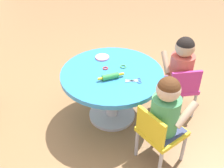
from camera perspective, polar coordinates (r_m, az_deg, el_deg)
The scene contains 11 objects.
ground_plane at distance 2.65m, azimuth -0.00°, elevation -6.63°, with size 10.00×10.00×0.00m, color #9E7247.
craft_table at distance 2.40m, azimuth -0.00°, elevation 0.14°, with size 0.90×0.90×0.51m.
child_chair_left at distance 2.09m, azimuth 9.87°, elevation -10.06°, with size 0.42×0.42×0.54m.
seated_child_left at distance 1.96m, azimuth 11.35°, elevation -4.93°, with size 0.43×0.43×0.51m.
child_chair_right at distance 2.58m, azimuth 14.07°, elevation -0.54°, with size 0.37×0.37×0.54m.
seated_child_right at distance 2.48m, azimuth 14.50°, elevation 4.19°, with size 0.41×0.35×0.51m.
rolling_pin at distance 2.24m, azimuth -0.23°, elevation 1.62°, with size 0.13×0.21×0.05m.
craft_scissors at distance 2.23m, azimuth 5.04°, elevation 0.69°, with size 0.08×0.14×0.01m.
playdough_blob_0 at distance 2.54m, azimuth -2.07°, elevation 5.64°, with size 0.13×0.13×0.01m, color pink.
cookie_cutter_0 at distance 2.38m, azimuth -1.40°, elevation 3.35°, with size 0.05×0.05×0.01m, color red.
cookie_cutter_1 at distance 2.40m, azimuth 2.37°, elevation 3.70°, with size 0.06×0.06×0.01m, color #4CB259.
Camera 1 is at (-1.93, -0.26, 1.80)m, focal length 43.35 mm.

